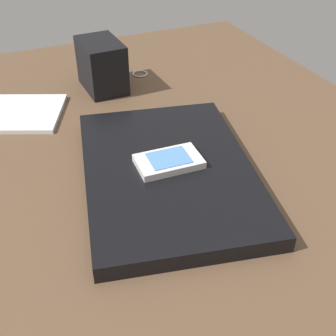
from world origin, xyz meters
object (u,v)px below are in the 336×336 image
(laptop_closed, at_px, (168,172))
(cell_phone_on_laptop, at_px, (169,161))
(key_ring, at_px, (140,74))
(notepad, at_px, (14,113))
(desk_organizer, at_px, (102,65))

(laptop_closed, relative_size, cell_phone_on_laptop, 3.62)
(laptop_closed, distance_m, key_ring, 0.38)
(laptop_closed, relative_size, key_ring, 10.45)
(laptop_closed, relative_size, notepad, 2.06)
(cell_phone_on_laptop, height_order, key_ring, cell_phone_on_laptop)
(cell_phone_on_laptop, relative_size, notepad, 0.57)
(key_ring, bearing_deg, cell_phone_on_laptop, -14.02)
(notepad, height_order, desk_organizer, desk_organizer)
(notepad, height_order, key_ring, notepad)
(notepad, relative_size, key_ring, 5.08)
(key_ring, bearing_deg, notepad, -74.90)
(cell_phone_on_laptop, bearing_deg, key_ring, 165.98)
(notepad, distance_m, desk_organizer, 0.20)
(laptop_closed, xyz_separation_m, notepad, (-0.30, -0.19, -0.01))
(cell_phone_on_laptop, relative_size, desk_organizer, 0.88)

